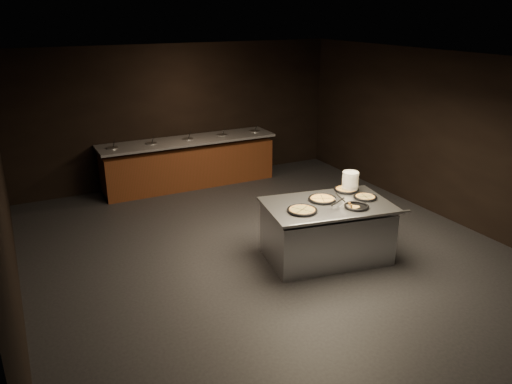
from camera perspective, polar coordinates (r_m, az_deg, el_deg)
room at (r=7.22m, az=1.67°, el=3.28°), size 7.02×8.02×2.92m
salad_bar at (r=10.64m, az=-7.61°, el=3.02°), size 3.70×0.83×1.18m
serving_counter at (r=7.54m, az=8.06°, el=-4.55°), size 2.00×1.48×0.88m
plate_stack at (r=7.91m, az=10.71°, el=1.20°), size 0.25×0.25×0.30m
pan_veggie_whole at (r=7.04m, az=5.29°, el=-2.08°), size 0.43×0.43×0.04m
pan_cheese_whole at (r=7.48m, az=7.60°, el=-0.79°), size 0.43×0.43×0.04m
pan_cheese_slices_a at (r=7.94m, az=10.29°, el=0.30°), size 0.39×0.39×0.04m
pan_cheese_slices_b at (r=7.29m, az=11.42°, el=-1.61°), size 0.36×0.36×0.04m
pan_veggie_slices at (r=7.67m, az=12.38°, el=-0.56°), size 0.35×0.35×0.04m
server_left at (r=7.38m, az=9.33°, el=-0.77°), size 0.19×0.28×0.15m
server_right at (r=7.21m, az=9.65°, el=-1.25°), size 0.33×0.12×0.16m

